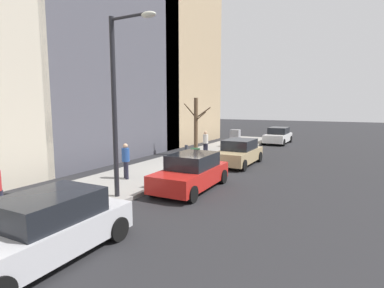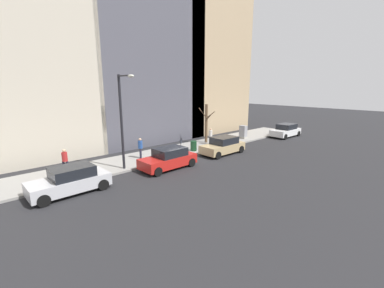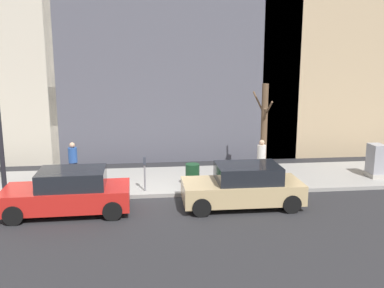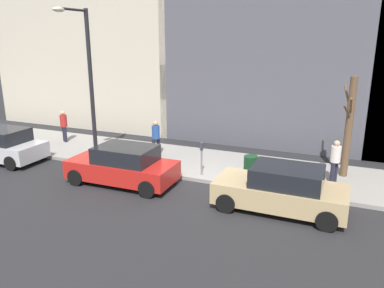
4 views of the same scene
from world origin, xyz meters
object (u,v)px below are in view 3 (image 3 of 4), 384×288
object	(u,v)px
bare_tree	(264,127)
pedestrian_near_meter	(261,157)
pedestrian_midblock	(73,160)
trash_bin	(192,175)
parking_meter	(145,170)
parked_car_tan	(243,186)
utility_box	(376,161)
parked_car_red	(68,192)

from	to	relation	value
bare_tree	pedestrian_near_meter	xyz separation A→B (m)	(-0.91, 0.33, -1.10)
pedestrian_midblock	pedestrian_near_meter	bearing A→B (deg)	-58.08
bare_tree	pedestrian_near_meter	size ratio (longest dim) A/B	2.38
trash_bin	pedestrian_midblock	size ratio (longest dim) A/B	0.54
trash_bin	parking_meter	bearing A→B (deg)	103.35
parking_meter	pedestrian_midblock	distance (m)	3.33
bare_tree	parking_meter	bearing A→B (deg)	112.08
bare_tree	parked_car_tan	bearing A→B (deg)	154.81
parking_meter	utility_box	world-z (taller)	utility_box
parked_car_tan	bare_tree	world-z (taller)	bare_tree
parking_meter	pedestrian_midblock	size ratio (longest dim) A/B	0.81
parked_car_tan	pedestrian_near_meter	xyz separation A→B (m)	(2.91, -1.46, 0.35)
parked_car_red	bare_tree	size ratio (longest dim) A/B	1.07
utility_box	trash_bin	xyz separation A→B (m)	(-0.40, 7.97, -0.25)
pedestrian_midblock	parking_meter	bearing A→B (deg)	-84.04
parking_meter	pedestrian_near_meter	xyz separation A→B (m)	(1.22, -4.93, 0.11)
parking_meter	bare_tree	size ratio (longest dim) A/B	0.34
bare_tree	pedestrian_midblock	size ratio (longest dim) A/B	2.38
parked_car_red	bare_tree	bearing A→B (deg)	-65.05
parked_car_red	pedestrian_near_meter	distance (m)	8.07
bare_tree	utility_box	bearing A→B (deg)	-105.58
parking_meter	pedestrian_midblock	bearing A→B (deg)	61.26
parked_car_tan	bare_tree	bearing A→B (deg)	-24.83
parked_car_red	pedestrian_midblock	world-z (taller)	pedestrian_midblock
parked_car_red	parking_meter	xyz separation A→B (m)	(1.68, -2.59, 0.24)
parking_meter	pedestrian_near_meter	bearing A→B (deg)	-76.08
utility_box	pedestrian_near_meter	world-z (taller)	pedestrian_near_meter
bare_tree	pedestrian_midblock	world-z (taller)	bare_tree
parked_car_tan	pedestrian_midblock	bearing A→B (deg)	63.10
utility_box	pedestrian_midblock	distance (m)	12.82
parked_car_tan	parking_meter	xyz separation A→B (m)	(1.69, 3.46, 0.24)
parking_meter	pedestrian_near_meter	size ratio (longest dim) A/B	0.81
pedestrian_near_meter	pedestrian_midblock	distance (m)	7.86
parked_car_tan	utility_box	distance (m)	6.89
utility_box	bare_tree	xyz separation A→B (m)	(1.28, 4.61, 1.34)
parked_car_red	bare_tree	world-z (taller)	bare_tree
parking_meter	pedestrian_midblock	world-z (taller)	pedestrian_midblock
parked_car_tan	bare_tree	size ratio (longest dim) A/B	1.07
bare_tree	trash_bin	bearing A→B (deg)	116.59
parked_car_red	trash_bin	bearing A→B (deg)	-65.54
parking_meter	trash_bin	world-z (taller)	parking_meter
pedestrian_near_meter	bare_tree	bearing A→B (deg)	-175.69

